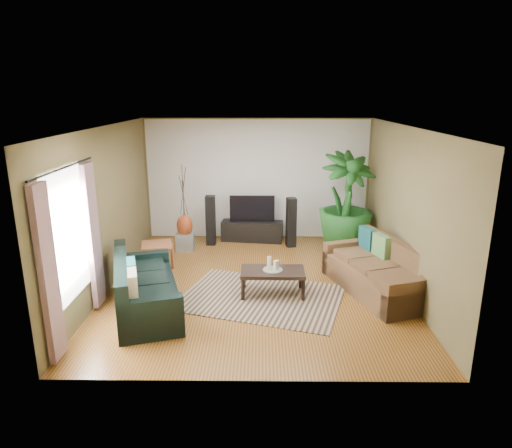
{
  "coord_description": "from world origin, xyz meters",
  "views": [
    {
      "loc": [
        0.08,
        -7.33,
        3.21
      ],
      "look_at": [
        0.0,
        0.2,
        1.05
      ],
      "focal_mm": 32.0,
      "sensor_mm": 36.0,
      "label": 1
    }
  ],
  "objects_px": {
    "speaker_left": "(211,220)",
    "speaker_right": "(291,222)",
    "side_table": "(158,258)",
    "television": "(252,209)",
    "tv_stand": "(252,231)",
    "vase": "(185,226)",
    "sofa_left": "(146,284)",
    "potted_plant": "(346,202)",
    "coffee_table": "(273,282)",
    "pedestal": "(185,241)",
    "sofa_right": "(376,268)"
  },
  "relations": [
    {
      "from": "vase",
      "to": "speaker_left",
      "type": "bearing_deg",
      "value": 36.2
    },
    {
      "from": "speaker_left",
      "to": "potted_plant",
      "type": "height_order",
      "value": "potted_plant"
    },
    {
      "from": "television",
      "to": "vase",
      "type": "xyz_separation_m",
      "value": [
        -1.41,
        -0.64,
        -0.21
      ]
    },
    {
      "from": "potted_plant",
      "to": "side_table",
      "type": "distance_m",
      "value": 4.0
    },
    {
      "from": "sofa_right",
      "to": "sofa_left",
      "type": "bearing_deg",
      "value": -98.26
    },
    {
      "from": "speaker_right",
      "to": "sofa_right",
      "type": "bearing_deg",
      "value": -72.69
    },
    {
      "from": "television",
      "to": "side_table",
      "type": "height_order",
      "value": "television"
    },
    {
      "from": "television",
      "to": "coffee_table",
      "type": "bearing_deg",
      "value": -82.21
    },
    {
      "from": "side_table",
      "to": "coffee_table",
      "type": "bearing_deg",
      "value": -23.52
    },
    {
      "from": "television",
      "to": "pedestal",
      "type": "height_order",
      "value": "television"
    },
    {
      "from": "pedestal",
      "to": "side_table",
      "type": "relative_size",
      "value": 0.64
    },
    {
      "from": "vase",
      "to": "side_table",
      "type": "height_order",
      "value": "vase"
    },
    {
      "from": "side_table",
      "to": "vase",
      "type": "bearing_deg",
      "value": 77.11
    },
    {
      "from": "sofa_right",
      "to": "tv_stand",
      "type": "relative_size",
      "value": 1.53
    },
    {
      "from": "sofa_right",
      "to": "side_table",
      "type": "distance_m",
      "value": 3.91
    },
    {
      "from": "speaker_left",
      "to": "speaker_right",
      "type": "height_order",
      "value": "speaker_left"
    },
    {
      "from": "sofa_left",
      "to": "side_table",
      "type": "relative_size",
      "value": 3.59
    },
    {
      "from": "sofa_right",
      "to": "pedestal",
      "type": "distance_m",
      "value": 4.11
    },
    {
      "from": "tv_stand",
      "to": "potted_plant",
      "type": "height_order",
      "value": "potted_plant"
    },
    {
      "from": "television",
      "to": "speaker_left",
      "type": "height_order",
      "value": "speaker_left"
    },
    {
      "from": "tv_stand",
      "to": "vase",
      "type": "distance_m",
      "value": 1.58
    },
    {
      "from": "coffee_table",
      "to": "speaker_right",
      "type": "xyz_separation_m",
      "value": [
        0.46,
        2.48,
        0.32
      ]
    },
    {
      "from": "potted_plant",
      "to": "speaker_right",
      "type": "bearing_deg",
      "value": 171.74
    },
    {
      "from": "tv_stand",
      "to": "vase",
      "type": "bearing_deg",
      "value": -147.92
    },
    {
      "from": "sofa_left",
      "to": "tv_stand",
      "type": "bearing_deg",
      "value": -41.35
    },
    {
      "from": "sofa_right",
      "to": "side_table",
      "type": "height_order",
      "value": "sofa_right"
    },
    {
      "from": "tv_stand",
      "to": "vase",
      "type": "relative_size",
      "value": 2.89
    },
    {
      "from": "pedestal",
      "to": "potted_plant",
      "type": "bearing_deg",
      "value": 1.68
    },
    {
      "from": "television",
      "to": "speaker_left",
      "type": "xyz_separation_m",
      "value": [
        -0.9,
        -0.27,
        -0.2
      ]
    },
    {
      "from": "sofa_right",
      "to": "vase",
      "type": "height_order",
      "value": "sofa_right"
    },
    {
      "from": "speaker_left",
      "to": "potted_plant",
      "type": "bearing_deg",
      "value": -3.85
    },
    {
      "from": "tv_stand",
      "to": "vase",
      "type": "height_order",
      "value": "vase"
    },
    {
      "from": "sofa_left",
      "to": "tv_stand",
      "type": "height_order",
      "value": "sofa_left"
    },
    {
      "from": "sofa_right",
      "to": "speaker_right",
      "type": "xyz_separation_m",
      "value": [
        -1.27,
        2.35,
        0.11
      ]
    },
    {
      "from": "side_table",
      "to": "television",
      "type": "bearing_deg",
      "value": 48.8
    },
    {
      "from": "tv_stand",
      "to": "potted_plant",
      "type": "xyz_separation_m",
      "value": [
        1.96,
        -0.54,
        0.81
      ]
    },
    {
      "from": "television",
      "to": "side_table",
      "type": "bearing_deg",
      "value": -131.2
    },
    {
      "from": "sofa_left",
      "to": "side_table",
      "type": "bearing_deg",
      "value": -10.9
    },
    {
      "from": "speaker_right",
      "to": "tv_stand",
      "type": "bearing_deg",
      "value": 144.72
    },
    {
      "from": "speaker_left",
      "to": "speaker_right",
      "type": "bearing_deg",
      "value": -2.04
    },
    {
      "from": "potted_plant",
      "to": "vase",
      "type": "relative_size",
      "value": 4.39
    },
    {
      "from": "sofa_right",
      "to": "coffee_table",
      "type": "distance_m",
      "value": 1.74
    },
    {
      "from": "coffee_table",
      "to": "television",
      "type": "bearing_deg",
      "value": 98.03
    },
    {
      "from": "sofa_left",
      "to": "speaker_left",
      "type": "bearing_deg",
      "value": -28.64
    },
    {
      "from": "speaker_left",
      "to": "vase",
      "type": "distance_m",
      "value": 0.63
    },
    {
      "from": "coffee_table",
      "to": "side_table",
      "type": "relative_size",
      "value": 1.83
    },
    {
      "from": "sofa_left",
      "to": "vase",
      "type": "xyz_separation_m",
      "value": [
        0.14,
        2.79,
        0.11
      ]
    },
    {
      "from": "potted_plant",
      "to": "tv_stand",
      "type": "bearing_deg",
      "value": 164.49
    },
    {
      "from": "speaker_left",
      "to": "speaker_right",
      "type": "relative_size",
      "value": 1.01
    },
    {
      "from": "pedestal",
      "to": "sofa_left",
      "type": "bearing_deg",
      "value": -92.87
    }
  ]
}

